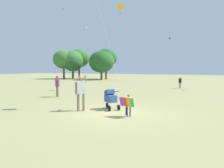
{
  "coord_description": "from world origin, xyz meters",
  "views": [
    {
      "loc": [
        3.69,
        -8.74,
        2.1
      ],
      "look_at": [
        -0.42,
        0.65,
        1.3
      ],
      "focal_mm": 32.64,
      "sensor_mm": 36.0,
      "label": 1
    }
  ],
  "objects": [
    {
      "name": "stroller",
      "position": [
        -0.51,
        0.66,
        0.61
      ],
      "size": [
        1.02,
        0.92,
        1.03
      ],
      "color": "black",
      "rests_on": "ground"
    },
    {
      "name": "person_red_shirt",
      "position": [
        -5.91,
        3.21,
        0.92
      ],
      "size": [
        0.43,
        0.36,
        1.56
      ],
      "color": "#7F705B",
      "rests_on": "ground"
    },
    {
      "name": "person_adult_flyer",
      "position": [
        -1.69,
        -0.28,
        1.05
      ],
      "size": [
        0.53,
        0.69,
        1.82
      ],
      "color": "#7F705B",
      "rests_on": "ground"
    },
    {
      "name": "treeline_distant",
      "position": [
        -8.09,
        24.7,
        3.6
      ],
      "size": [
        44.21,
        6.82,
        5.91
      ],
      "color": "brown",
      "rests_on": "ground"
    },
    {
      "name": "ground_plane",
      "position": [
        0.0,
        0.0,
        0.0
      ],
      "size": [
        120.0,
        120.0,
        0.0
      ],
      "primitive_type": "plane",
      "color": "#938E5B"
    },
    {
      "name": "child_with_butterfly_kite",
      "position": [
        0.83,
        -0.45,
        0.58
      ],
      "size": [
        0.69,
        0.39,
        0.97
      ],
      "color": "#4C4C51",
      "rests_on": "ground"
    },
    {
      "name": "person_sitting_far",
      "position": [
        1.71,
        13.43,
        0.7
      ],
      "size": [
        0.33,
        0.27,
        1.18
      ],
      "color": "#7F705B",
      "rests_on": "ground"
    },
    {
      "name": "kite_orange_delta",
      "position": [
        -3.48,
        9.67,
        7.78
      ],
      "size": [
        2.86,
        2.53,
        8.15
      ],
      "color": "#F4A319",
      "rests_on": "ground"
    }
  ]
}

